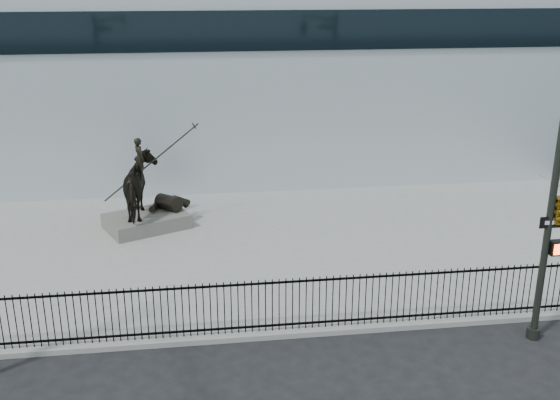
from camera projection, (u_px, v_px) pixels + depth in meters
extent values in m
plane|color=black|center=(272.00, 362.00, 16.30)|extent=(120.00, 120.00, 0.00)
cube|color=gray|center=(248.00, 249.00, 22.84)|extent=(30.00, 12.00, 0.15)
cube|color=silver|center=(224.00, 70.00, 33.58)|extent=(44.00, 14.00, 9.00)
cube|color=black|center=(266.00, 326.00, 17.38)|extent=(22.00, 0.05, 0.05)
cube|color=black|center=(266.00, 283.00, 16.97)|extent=(22.00, 0.05, 0.05)
cube|color=black|center=(266.00, 306.00, 17.18)|extent=(22.00, 0.03, 1.50)
cube|color=#5C5954|center=(146.00, 221.00, 24.43)|extent=(3.40, 2.96, 0.53)
imported|color=black|center=(144.00, 186.00, 23.97)|extent=(2.69, 2.85, 2.26)
imported|color=black|center=(140.00, 159.00, 23.59)|extent=(0.57, 0.66, 1.53)
cylinder|color=black|center=(150.00, 163.00, 23.87)|extent=(3.33, 1.57, 2.30)
cylinder|color=black|center=(533.00, 333.00, 17.33)|extent=(0.36, 0.36, 0.30)
cylinder|color=black|center=(550.00, 214.00, 16.24)|extent=(0.18, 0.18, 7.00)
imported|color=#B07D13|center=(560.00, 206.00, 16.20)|extent=(0.53, 2.48, 1.00)
cube|color=black|center=(557.00, 248.00, 16.52)|extent=(0.38, 0.22, 0.38)
cube|color=#FF2D05|center=(559.00, 250.00, 16.41)|extent=(0.28, 0.02, 0.28)
cube|color=black|center=(558.00, 222.00, 16.28)|extent=(0.95, 0.03, 0.30)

